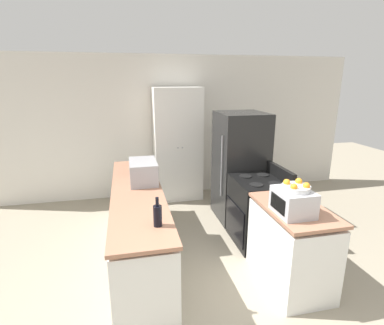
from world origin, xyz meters
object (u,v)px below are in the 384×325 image
refrigerator (240,167)px  wine_bottle (158,215)px  fruit_bowl (296,187)px  stove (258,210)px  pantry_cabinet (178,145)px  microwave (143,172)px  toaster_oven (293,202)px

refrigerator → wine_bottle: refrigerator is taller
fruit_bowl → stove: bearing=83.4°
pantry_cabinet → stove: size_ratio=1.94×
stove → refrigerator: refrigerator is taller
microwave → fruit_bowl: bearing=-43.1°
stove → toaster_oven: bearing=-97.3°
refrigerator → fruit_bowl: size_ratio=6.21×
wine_bottle → fruit_bowl: fruit_bowl is taller
stove → wine_bottle: (-1.45, -0.98, 0.54)m
stove → microwave: size_ratio=1.97×
refrigerator → fruit_bowl: bearing=-94.7°
refrigerator → pantry_cabinet: bearing=128.4°
toaster_oven → wine_bottle: bearing=178.4°
wine_bottle → toaster_oven: wine_bottle is taller
refrigerator → microwave: 1.63m
refrigerator → microwave: size_ratio=3.18×
stove → wine_bottle: wine_bottle is taller
refrigerator → fruit_bowl: 1.86m
wine_bottle → refrigerator: bearing=50.1°
pantry_cabinet → wine_bottle: (-0.68, -2.79, -0.02)m
microwave → toaster_oven: microwave is taller
wine_bottle → toaster_oven: (1.32, -0.04, 0.02)m
refrigerator → toaster_oven: bearing=-95.1°
wine_bottle → fruit_bowl: 1.34m
pantry_cabinet → stove: (0.77, -1.81, -0.57)m
refrigerator → toaster_oven: size_ratio=4.41×
microwave → toaster_oven: 1.87m
pantry_cabinet → wine_bottle: bearing=-103.6°
stove → fruit_bowl: (-0.12, -1.03, 0.72)m
microwave → fruit_bowl: 1.89m
stove → fruit_bowl: size_ratio=3.86×
stove → wine_bottle: size_ratio=3.81×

